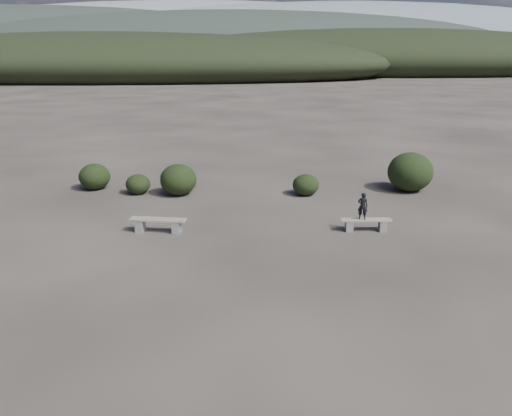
{
  "coord_description": "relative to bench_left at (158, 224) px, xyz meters",
  "views": [
    {
      "loc": [
        -0.92,
        -10.25,
        5.49
      ],
      "look_at": [
        -0.3,
        3.5,
        1.1
      ],
      "focal_mm": 35.0,
      "sensor_mm": 36.0,
      "label": 1
    }
  ],
  "objects": [
    {
      "name": "shrub_f",
      "position": [
        -3.31,
        5.23,
        0.26
      ],
      "size": [
        1.25,
        1.25,
        1.06
      ],
      "primitive_type": "ellipsoid",
      "color": "black",
      "rests_on": "ground"
    },
    {
      "name": "shrub_a",
      "position": [
        -1.41,
        4.44,
        0.13
      ],
      "size": [
        0.97,
        0.97,
        0.79
      ],
      "primitive_type": "ellipsoid",
      "color": "black",
      "rests_on": "ground"
    },
    {
      "name": "ground",
      "position": [
        3.32,
        -4.59,
        -0.27
      ],
      "size": [
        1200.0,
        1200.0,
        0.0
      ],
      "primitive_type": "plane",
      "color": "#2E2824",
      "rests_on": "ground"
    },
    {
      "name": "seated_person",
      "position": [
        6.39,
        -0.19,
        0.56
      ],
      "size": [
        0.36,
        0.29,
        0.87
      ],
      "primitive_type": "imported",
      "rotation": [
        0.0,
        0.0,
        2.84
      ],
      "color": "black",
      "rests_on": "bench_right"
    },
    {
      "name": "shrub_d",
      "position": [
        9.49,
        4.41,
        0.52
      ],
      "size": [
        1.79,
        1.79,
        1.57
      ],
      "primitive_type": "ellipsoid",
      "color": "black",
      "rests_on": "ground"
    },
    {
      "name": "shrub_b",
      "position": [
        0.2,
        4.24,
        0.34
      ],
      "size": [
        1.43,
        1.43,
        1.23
      ],
      "primitive_type": "ellipsoid",
      "color": "black",
      "rests_on": "ground"
    },
    {
      "name": "bench_right",
      "position": [
        6.53,
        -0.19,
        -0.03
      ],
      "size": [
        1.6,
        0.39,
        0.4
      ],
      "rotation": [
        0.0,
        0.0,
        -0.04
      ],
      "color": "slate",
      "rests_on": "ground"
    },
    {
      "name": "mountain_ridges",
      "position": [
        -4.16,
        334.47,
        10.57
      ],
      "size": [
        500.0,
        400.0,
        56.0
      ],
      "color": "black",
      "rests_on": "ground"
    },
    {
      "name": "bench_left",
      "position": [
        0.0,
        0.0,
        0.0
      ],
      "size": [
        1.81,
        0.65,
        0.44
      ],
      "rotation": [
        0.0,
        0.0,
        -0.16
      ],
      "color": "slate",
      "rests_on": "ground"
    },
    {
      "name": "shrub_c",
      "position": [
        5.2,
        3.96,
        0.15
      ],
      "size": [
        1.04,
        1.04,
        0.83
      ],
      "primitive_type": "ellipsoid",
      "color": "black",
      "rests_on": "ground"
    }
  ]
}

